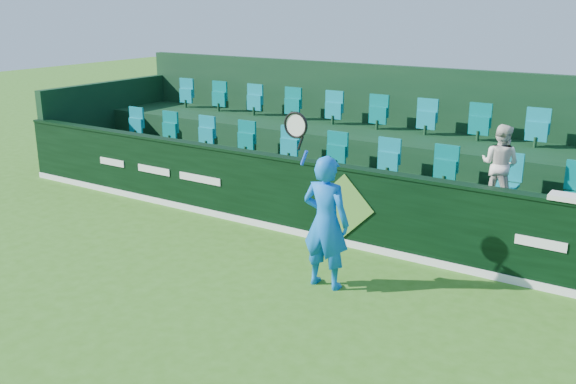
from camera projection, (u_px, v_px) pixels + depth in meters
The scene contains 10 objects.
ground at pixel (187, 346), 7.61m from camera, with size 60.00×60.00×0.00m, color #336919.
sponsor_hoarding at pixel (347, 206), 10.63m from camera, with size 16.00×0.25×1.35m.
stand_tier_front at pixel (375, 205), 11.59m from camera, with size 16.00×2.00×0.80m, color black.
stand_tier_back at pixel (416, 169), 13.05m from camera, with size 16.00×1.80×1.30m, color black.
stand_rear at pixel (426, 138), 13.24m from camera, with size 16.00×4.10×2.60m.
seat_row_front at pixel (386, 163), 11.71m from camera, with size 13.50×0.50×0.60m, color #0B818E.
seat_row_back at pixel (425, 121), 13.02m from camera, with size 13.50×0.50×0.60m, color #0B818E.
tennis_player at pixel (326, 221), 8.97m from camera, with size 1.04×0.48×2.55m.
spectator_left at pixel (500, 164), 10.20m from camera, with size 0.62×0.49×1.29m, color silver.
towel at pixel (567, 197), 8.68m from camera, with size 0.45×0.29×0.07m, color silver.
Camera 1 is at (4.70, -5.02, 3.93)m, focal length 40.00 mm.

